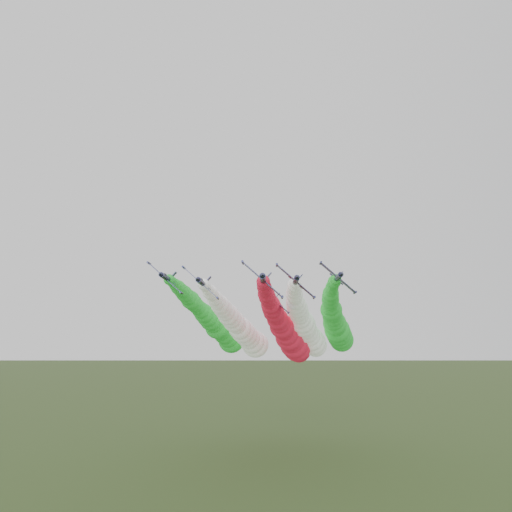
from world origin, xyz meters
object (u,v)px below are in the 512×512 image
(jet_lead, at_px, (287,333))
(jet_inner_right, at_px, (306,328))
(jet_inner_left, at_px, (241,329))
(jet_outer_right, at_px, (336,325))
(jet_outer_left, at_px, (216,325))
(jet_trail, at_px, (290,337))

(jet_lead, xyz_separation_m, jet_inner_right, (5.47, 3.12, 1.38))
(jet_inner_left, height_order, jet_outer_right, jet_outer_right)
(jet_inner_right, distance_m, jet_outer_right, 15.38)
(jet_inner_left, xyz_separation_m, jet_outer_left, (-7.89, 3.64, 1.38))
(jet_outer_left, bearing_deg, jet_inner_right, -22.23)
(jet_lead, distance_m, jet_inner_left, 16.48)
(jet_inner_right, bearing_deg, jet_lead, -150.32)
(jet_lead, bearing_deg, jet_trail, 86.14)
(jet_inner_right, distance_m, jet_outer_left, 28.37)
(jet_inner_left, relative_size, jet_trail, 1.00)
(jet_inner_left, bearing_deg, jet_inner_right, -21.11)
(jet_inner_right, relative_size, jet_trail, 0.99)
(jet_lead, relative_size, jet_inner_left, 1.00)
(jet_inner_right, xyz_separation_m, jet_outer_right, (9.72, 11.85, 1.30))
(jet_inner_left, bearing_deg, jet_outer_left, 155.23)
(jet_outer_left, bearing_deg, jet_outer_right, 1.79)
(jet_outer_right, bearing_deg, jet_trail, 142.93)
(jet_inner_right, height_order, jet_outer_left, jet_outer_left)
(jet_inner_left, distance_m, jet_inner_right, 19.67)
(jet_inner_right, height_order, jet_trail, jet_inner_right)
(jet_trail, bearing_deg, jet_outer_left, -153.28)
(jet_inner_right, xyz_separation_m, jet_trail, (-3.77, 22.04, -2.17))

